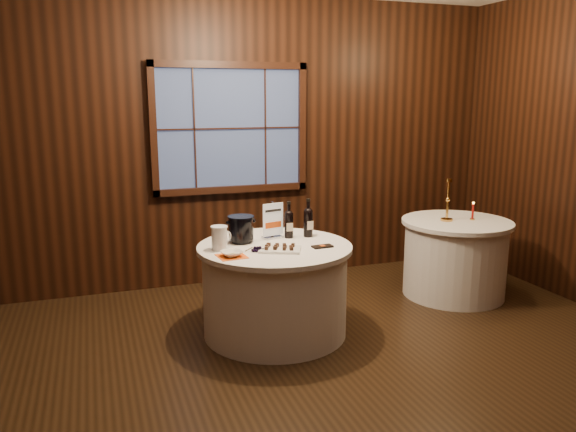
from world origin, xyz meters
name	(u,v)px	position (x,y,z in m)	size (l,w,h in m)	color
ground	(320,388)	(0.00, 0.00, 0.00)	(6.00, 6.00, 0.00)	black
back_wall	(230,139)	(0.00, 2.48, 1.54)	(6.00, 0.10, 3.00)	black
main_table	(275,289)	(0.00, 1.00, 0.39)	(1.28, 1.28, 0.77)	white
side_table	(455,257)	(2.00, 1.30, 0.39)	(1.08, 1.08, 0.77)	white
sign_stand	(273,226)	(0.05, 1.22, 0.88)	(0.20, 0.13, 0.32)	#B8B8BF
port_bottle_left	(289,222)	(0.19, 1.20, 0.91)	(0.08, 0.08, 0.32)	black
port_bottle_right	(308,220)	(0.37, 1.18, 0.92)	(0.08, 0.09, 0.34)	black
ice_bucket	(241,229)	(-0.24, 1.18, 0.89)	(0.22, 0.22, 0.23)	black
chocolate_plate	(280,248)	(-0.01, 0.82, 0.79)	(0.39, 0.33, 0.05)	white
chocolate_box	(322,246)	(0.34, 0.81, 0.78)	(0.17, 0.08, 0.01)	black
grape_bunch	(257,249)	(-0.19, 0.86, 0.79)	(0.17, 0.08, 0.04)	black
glass_pitcher	(220,238)	(-0.46, 1.01, 0.87)	(0.18, 0.13, 0.19)	white
orange_napkin	(232,256)	(-0.42, 0.79, 0.77)	(0.21, 0.21, 0.00)	#DE5312
cracker_bowl	(232,254)	(-0.42, 0.79, 0.79)	(0.16, 0.16, 0.04)	white
brass_candlestick	(447,206)	(1.89, 1.32, 0.92)	(0.12, 0.12, 0.42)	gold
red_candle	(473,213)	(2.16, 1.27, 0.84)	(0.05, 0.05, 0.18)	gold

